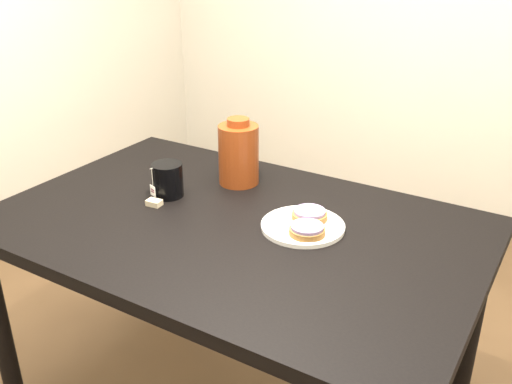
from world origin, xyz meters
TOP-DOWN VIEW (x-y plane):
  - table at (0.00, 0.00)m, footprint 1.40×0.90m
  - plate at (0.19, 0.07)m, footprint 0.24×0.24m
  - bagel_back at (0.19, 0.11)m, footprint 0.14×0.14m
  - bagel_front at (0.22, 0.02)m, footprint 0.14×0.14m
  - mug at (-0.28, 0.04)m, footprint 0.15×0.13m
  - teabag_pouch at (-0.27, -0.04)m, footprint 0.05×0.04m
  - bagel_package at (-0.14, 0.25)m, footprint 0.14×0.14m

SIDE VIEW (x-z plane):
  - table at x=0.00m, z-range 0.29..1.04m
  - plate at x=0.19m, z-range 0.75..0.77m
  - teabag_pouch at x=-0.27m, z-range 0.75..0.77m
  - bagel_back at x=0.19m, z-range 0.76..0.79m
  - bagel_front at x=0.22m, z-range 0.76..0.79m
  - mug at x=-0.28m, z-range 0.75..0.86m
  - bagel_package at x=-0.14m, z-range 0.74..0.96m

